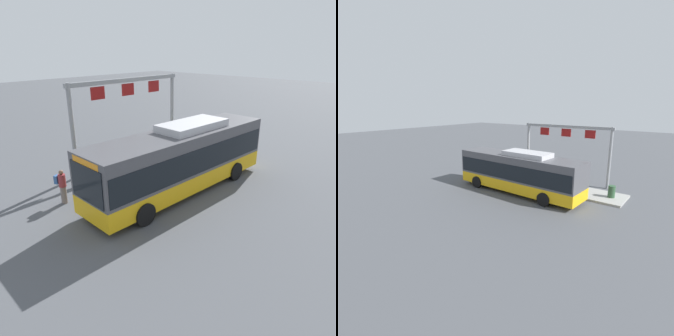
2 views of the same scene
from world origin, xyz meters
The scene contains 7 objects.
ground_plane centered at (0.00, 0.00, 0.00)m, with size 120.00×120.00×0.00m, color #4C4F54.
platform_curb centered at (-2.49, -2.97, 0.08)m, with size 10.00×2.80×0.16m, color #9E9E99.
bus_main centered at (-0.01, 0.00, 1.81)m, with size 10.77×2.98×3.46m.
person_boarding centered at (4.79, -3.19, 0.89)m, with size 0.50×0.60×1.67m.
person_waiting_near centered at (1.69, -3.26, 1.05)m, with size 0.47×0.59×1.67m.
platform_sign_gantry centered at (-1.39, -5.45, 3.71)m, with size 8.41×0.24×5.20m.
trash_bin centered at (-6.43, -3.01, 0.61)m, with size 0.52×0.52×0.90m, color #2D5133.
Camera 1 is at (11.19, 9.36, 6.93)m, focal length 33.32 mm.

